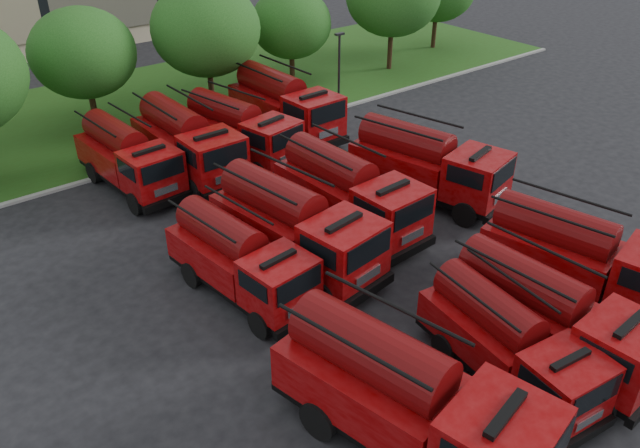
# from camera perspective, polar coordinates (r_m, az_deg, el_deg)

# --- Properties ---
(ground) EXTENTS (140.00, 140.00, 0.00)m
(ground) POSITION_cam_1_polar(r_m,az_deg,el_deg) (22.08, 6.32, -10.08)
(ground) COLOR black
(ground) RESTS_ON ground
(lawn) EXTENTS (70.00, 16.00, 0.12)m
(lawn) POSITION_cam_1_polar(r_m,az_deg,el_deg) (41.94, -19.34, 9.24)
(lawn) COLOR #244A13
(lawn) RESTS_ON ground
(curb) EXTENTS (70.00, 0.30, 0.14)m
(curb) POSITION_cam_1_polar(r_m,az_deg,el_deg) (34.88, -14.50, 5.69)
(curb) COLOR gray
(curb) RESTS_ON ground
(tree_3) EXTENTS (5.88, 5.88, 7.19)m
(tree_3) POSITION_cam_1_polar(r_m,az_deg,el_deg) (38.44, -20.86, 14.40)
(tree_3) COLOR #382314
(tree_3) RESTS_ON ground
(tree_4) EXTENTS (6.55, 6.55, 8.01)m
(tree_4) POSITION_cam_1_polar(r_m,az_deg,el_deg) (39.59, -10.40, 17.11)
(tree_4) COLOR #382314
(tree_4) RESTS_ON ground
(tree_5) EXTENTS (5.46, 5.46, 6.68)m
(tree_5) POSITION_cam_1_polar(r_m,az_deg,el_deg) (44.23, -2.66, 17.84)
(tree_5) COLOR #382314
(tree_5) RESTS_ON ground
(lamp_post_1) EXTENTS (0.60, 0.25, 5.11)m
(lamp_post_1) POSITION_cam_1_polar(r_m,az_deg,el_deg) (39.21, 1.75, 13.92)
(lamp_post_1) COLOR black
(lamp_post_1) RESTS_ON ground
(fire_truck_0) EXTENTS (4.23, 8.32, 3.62)m
(fire_truck_0) POSITION_cam_1_polar(r_m,az_deg,el_deg) (17.53, 7.96, -15.49)
(fire_truck_0) COLOR black
(fire_truck_0) RESTS_ON ground
(fire_truck_1) EXTENTS (3.03, 6.62, 2.90)m
(fire_truck_1) POSITION_cam_1_polar(r_m,az_deg,el_deg) (20.30, 16.79, -10.38)
(fire_truck_1) COLOR black
(fire_truck_1) RESTS_ON ground
(fire_truck_2) EXTENTS (2.89, 7.20, 3.23)m
(fire_truck_2) POSITION_cam_1_polar(r_m,az_deg,el_deg) (21.47, 20.18, -7.93)
(fire_truck_2) COLOR black
(fire_truck_2) RESTS_ON ground
(fire_truck_3) EXTENTS (3.98, 7.63, 3.31)m
(fire_truck_3) POSITION_cam_1_polar(r_m,az_deg,el_deg) (24.77, 22.74, -2.75)
(fire_truck_3) COLOR black
(fire_truck_3) RESTS_ON ground
(fire_truck_4) EXTENTS (3.00, 6.86, 3.03)m
(fire_truck_4) POSITION_cam_1_polar(r_m,az_deg,el_deg) (23.13, -7.35, -3.22)
(fire_truck_4) COLOR black
(fire_truck_4) RESTS_ON ground
(fire_truck_5) EXTENTS (3.67, 8.06, 3.54)m
(fire_truck_5) POSITION_cam_1_polar(r_m,az_deg,el_deg) (24.42, -2.34, -0.24)
(fire_truck_5) COLOR black
(fire_truck_5) RESTS_ON ground
(fire_truck_6) EXTENTS (3.06, 7.72, 3.46)m
(fire_truck_6) POSITION_cam_1_polar(r_m,az_deg,el_deg) (26.96, 2.64, 2.90)
(fire_truck_6) COLOR black
(fire_truck_6) RESTS_ON ground
(fire_truck_7) EXTENTS (4.32, 8.05, 3.49)m
(fire_truck_7) POSITION_cam_1_polar(r_m,az_deg,el_deg) (29.85, 9.76, 5.42)
(fire_truck_7) COLOR black
(fire_truck_7) RESTS_ON ground
(fire_truck_8) EXTENTS (2.99, 7.23, 3.22)m
(fire_truck_8) POSITION_cam_1_polar(r_m,az_deg,el_deg) (31.79, -17.14, 5.82)
(fire_truck_8) COLOR black
(fire_truck_8) RESTS_ON ground
(fire_truck_9) EXTENTS (2.92, 7.79, 3.53)m
(fire_truck_9) POSITION_cam_1_polar(r_m,az_deg,el_deg) (32.33, -12.05, 7.28)
(fire_truck_9) COLOR black
(fire_truck_9) RESTS_ON ground
(fire_truck_10) EXTENTS (3.81, 7.64, 3.32)m
(fire_truck_10) POSITION_cam_1_polar(r_m,az_deg,el_deg) (33.58, -7.38, 8.44)
(fire_truck_10) COLOR black
(fire_truck_10) RESTS_ON ground
(fire_truck_11) EXTENTS (3.12, 8.06, 3.63)m
(fire_truck_11) POSITION_cam_1_polar(r_m,az_deg,el_deg) (36.54, -3.28, 10.81)
(fire_truck_11) COLOR black
(fire_truck_11) RESTS_ON ground
(firefighter_3) EXTENTS (1.35, 0.88, 1.93)m
(firefighter_3) POSITION_cam_1_polar(r_m,az_deg,el_deg) (26.24, 18.18, -4.15)
(firefighter_3) COLOR black
(firefighter_3) RESTS_ON ground
(firefighter_4) EXTENTS (0.96, 0.77, 1.70)m
(firefighter_4) POSITION_cam_1_polar(r_m,az_deg,el_deg) (22.36, -1.75, -9.25)
(firefighter_4) COLOR black
(firefighter_4) RESTS_ON ground
(firefighter_5) EXTENTS (1.74, 1.44, 1.74)m
(firefighter_5) POSITION_cam_1_polar(r_m,az_deg,el_deg) (29.98, 8.23, 1.90)
(firefighter_5) COLOR maroon
(firefighter_5) RESTS_ON ground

